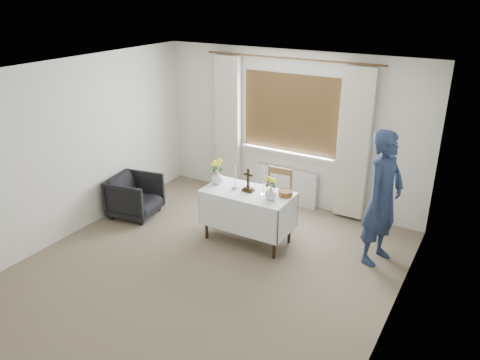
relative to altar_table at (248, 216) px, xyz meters
name	(u,v)px	position (x,y,z in m)	size (l,w,h in m)	color
ground	(204,272)	(-0.08, -0.99, -0.38)	(5.00, 5.00, 0.00)	#817659
altar_table	(248,216)	(0.00, 0.00, 0.00)	(1.24, 0.64, 0.76)	white
wooden_chair	(275,199)	(0.14, 0.58, 0.07)	(0.41, 0.41, 0.90)	brown
armchair	(135,196)	(-1.92, -0.19, -0.06)	(0.70, 0.72, 0.65)	black
person	(383,198)	(1.72, 0.43, 0.51)	(0.65, 0.43, 1.79)	navy
radiator	(285,186)	(-0.08, 1.43, -0.08)	(1.10, 0.10, 0.60)	silver
wooden_cross	(248,180)	(-0.01, 0.02, 0.55)	(0.15, 0.11, 0.33)	black
candlestick_left	(235,177)	(-0.20, -0.01, 0.56)	(0.10, 0.10, 0.37)	silver
candlestick_right	(264,184)	(0.23, 0.02, 0.53)	(0.09, 0.09, 0.30)	silver
flower_vase_left	(217,177)	(-0.52, 0.03, 0.48)	(0.18, 0.18, 0.19)	silver
flower_vase_right	(271,193)	(0.38, -0.05, 0.47)	(0.17, 0.17, 0.17)	silver
wicker_basket	(285,193)	(0.50, 0.14, 0.42)	(0.20, 0.20, 0.07)	brown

